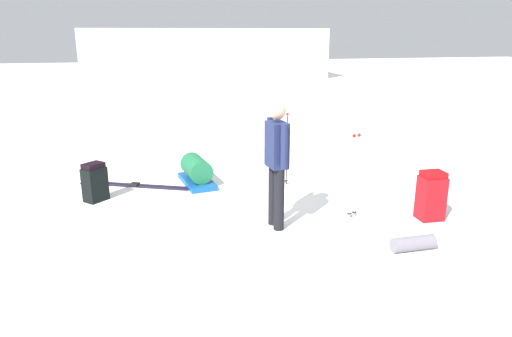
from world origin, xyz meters
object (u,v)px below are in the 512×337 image
object	(u,v)px
ski_poles_planted_near	(283,146)
sleeping_mat_rolled	(413,243)
ski_poles_planted_far	(354,171)
backpack_large_dark	(431,196)
ski_pair_near	(135,185)
skier_standing	(277,159)
gear_sled	(197,172)
backpack_bright	(95,182)

from	to	relation	value
ski_poles_planted_near	sleeping_mat_rolled	world-z (taller)	ski_poles_planted_near
ski_poles_planted_near	ski_poles_planted_far	bearing A→B (deg)	-72.06
backpack_large_dark	sleeping_mat_rolled	size ratio (longest dim) A/B	1.28
ski_poles_planted_near	ski_pair_near	bearing A→B (deg)	167.32
skier_standing	ski_poles_planted_near	distance (m)	1.84
ski_poles_planted_far	backpack_large_dark	bearing A→B (deg)	-18.23
skier_standing	gear_sled	distance (m)	2.40
ski_poles_planted_near	ski_poles_planted_far	distance (m)	1.73
ski_pair_near	gear_sled	world-z (taller)	gear_sled
backpack_bright	ski_poles_planted_near	xyz separation A→B (m)	(3.09, 0.03, 0.40)
ski_poles_planted_near	backpack_bright	bearing A→B (deg)	-179.40
backpack_large_dark	gear_sled	world-z (taller)	backpack_large_dark
backpack_bright	ski_poles_planted_near	world-z (taller)	ski_poles_planted_near
backpack_bright	ski_poles_planted_near	bearing A→B (deg)	0.60
backpack_bright	sleeping_mat_rolled	bearing A→B (deg)	-35.69
backpack_large_dark	backpack_bright	distance (m)	5.05
ski_poles_planted_near	sleeping_mat_rolled	xyz separation A→B (m)	(0.79, -2.82, -0.61)
ski_poles_planted_far	backpack_bright	bearing A→B (deg)	155.99
backpack_large_dark	ski_poles_planted_near	distance (m)	2.55
skier_standing	ski_poles_planted_near	world-z (taller)	skier_standing
gear_sled	skier_standing	bearing A→B (deg)	-69.18
backpack_bright	ski_poles_planted_far	distance (m)	3.98
ski_pair_near	ski_poles_planted_far	distance (m)	3.82
ski_poles_planted_far	sleeping_mat_rolled	size ratio (longest dim) A/B	2.23
skier_standing	ski_poles_planted_far	size ratio (longest dim) A/B	1.39
backpack_large_dark	ski_poles_planted_far	world-z (taller)	ski_poles_planted_far
sleeping_mat_rolled	ski_pair_near	bearing A→B (deg)	134.26
ski_poles_planted_far	sleeping_mat_rolled	world-z (taller)	ski_poles_planted_far
gear_sled	ski_poles_planted_far	bearing A→B (deg)	-46.39
backpack_large_dark	ski_poles_planted_far	bearing A→B (deg)	161.77
ski_poles_planted_near	backpack_large_dark	bearing A→B (deg)	-51.75
backpack_bright	gear_sled	xyz separation A→B (m)	(1.65, 0.46, -0.08)
skier_standing	ski_pair_near	world-z (taller)	skier_standing
ski_pair_near	ski_poles_planted_far	size ratio (longest dim) A/B	1.53
backpack_large_dark	gear_sled	distance (m)	3.86
skier_standing	gear_sled	xyz separation A→B (m)	(-0.81, 2.14, -0.73)
backpack_large_dark	sleeping_mat_rolled	xyz separation A→B (m)	(-0.78, -0.83, -0.26)
backpack_bright	ski_poles_planted_near	size ratio (longest dim) A/B	0.49
ski_poles_planted_far	gear_sled	distance (m)	2.90
backpack_bright	gear_sled	world-z (taller)	backpack_bright
skier_standing	backpack_bright	bearing A→B (deg)	145.68
ski_pair_near	sleeping_mat_rolled	size ratio (longest dim) A/B	3.40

